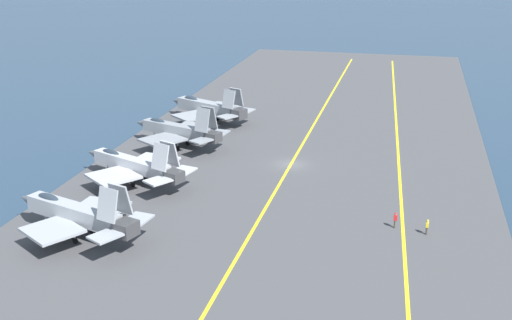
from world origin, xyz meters
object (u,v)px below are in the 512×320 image
(parked_jet_nearest, at_px, (76,213))
(parked_jet_second, at_px, (134,165))
(parked_jet_fourth, at_px, (208,108))
(crew_red_vest, at_px, (395,219))
(crew_yellow_vest, at_px, (427,226))
(parked_jet_third, at_px, (178,130))

(parked_jet_nearest, height_order, parked_jet_second, parked_jet_nearest)
(parked_jet_second, relative_size, parked_jet_fourth, 1.04)
(parked_jet_fourth, relative_size, crew_red_vest, 8.90)
(parked_jet_fourth, xyz_separation_m, crew_red_vest, (-34.91, -31.91, -1.38))
(crew_yellow_vest, bearing_deg, parked_jet_third, 58.51)
(parked_jet_fourth, relative_size, crew_yellow_vest, 9.34)
(parked_jet_nearest, distance_m, parked_jet_third, 30.61)
(parked_jet_second, distance_m, crew_red_vest, 32.62)
(crew_yellow_vest, bearing_deg, parked_jet_nearest, 104.66)
(parked_jet_nearest, xyz_separation_m, parked_jet_third, (30.60, 0.41, -0.07))
(crew_yellow_vest, bearing_deg, parked_jet_second, 79.57)
(parked_jet_second, height_order, parked_jet_third, parked_jet_third)
(crew_red_vest, bearing_deg, parked_jet_second, 80.02)
(parked_jet_second, bearing_deg, parked_jet_nearest, -177.64)
(parked_jet_second, xyz_separation_m, parked_jet_fourth, (29.27, -0.18, -0.05))
(parked_jet_third, height_order, parked_jet_fourth, parked_jet_third)
(parked_jet_third, distance_m, crew_red_vest, 38.01)
(parked_jet_third, height_order, crew_yellow_vest, parked_jet_third)
(parked_jet_third, xyz_separation_m, parked_jet_fourth, (14.26, 0.05, -0.21))
(parked_jet_third, bearing_deg, crew_yellow_vest, -121.49)
(parked_jet_second, xyz_separation_m, crew_red_vest, (-5.65, -32.10, -1.43))
(parked_jet_fourth, bearing_deg, crew_red_vest, -137.57)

